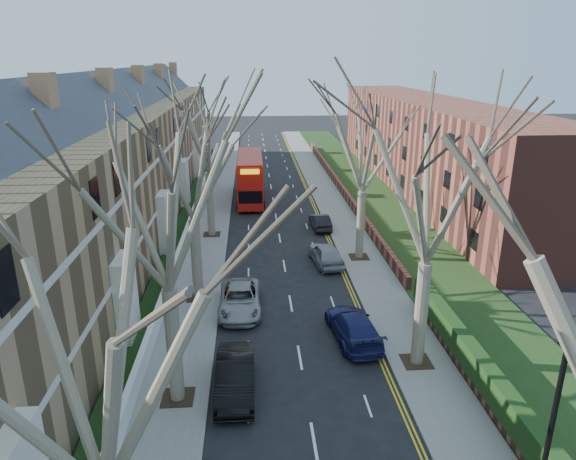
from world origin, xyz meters
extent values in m
cube|color=slate|center=(-6.00, 39.00, 0.06)|extent=(3.00, 102.00, 0.12)
cube|color=slate|center=(6.00, 39.00, 0.06)|extent=(3.00, 102.00, 0.12)
cube|color=#987D4D|center=(-13.80, 31.00, 5.00)|extent=(9.00, 78.00, 10.00)
cube|color=#30323B|center=(-13.80, 31.00, 11.00)|extent=(4.67, 78.00, 4.67)
cube|color=silver|center=(-9.35, 31.00, 3.50)|extent=(0.12, 78.00, 0.35)
cube|color=silver|center=(-9.35, 31.00, 7.00)|extent=(0.12, 78.00, 0.35)
cube|color=brown|center=(17.50, 43.00, 5.00)|extent=(8.00, 54.00, 10.00)
cube|color=brown|center=(7.70, 43.00, 0.57)|extent=(0.35, 54.00, 0.90)
cube|color=#533223|center=(7.70, 2.00, 0.42)|extent=(0.40, 24.00, 0.60)
cube|color=black|center=(7.70, 2.00, 1.32)|extent=(0.70, 24.00, 1.20)
cube|color=white|center=(-7.65, 31.00, 0.62)|extent=(0.30, 78.00, 1.00)
cube|color=#1A3212|center=(10.50, 39.00, 0.15)|extent=(6.00, 102.00, 0.06)
cube|color=black|center=(5.00, -3.50, 8.12)|extent=(0.18, 0.50, 0.22)
cylinder|color=#655D48|center=(-5.70, 6.00, 2.75)|extent=(0.64, 0.64, 5.25)
cube|color=#2D2116|center=(-5.70, 6.00, 0.14)|extent=(1.40, 1.40, 0.05)
cylinder|color=#655D48|center=(-5.70, 16.00, 2.66)|extent=(0.64, 0.64, 5.07)
cube|color=#2D2116|center=(-5.70, 16.00, 0.14)|extent=(1.40, 1.40, 0.05)
cylinder|color=#655D48|center=(-5.70, 28.00, 2.75)|extent=(0.60, 0.60, 5.25)
cube|color=#2D2116|center=(-5.70, 28.00, 0.14)|extent=(1.40, 1.40, 0.05)
cylinder|color=#655D48|center=(5.70, 8.00, 2.75)|extent=(0.64, 0.64, 5.25)
cube|color=#2D2116|center=(5.70, 8.00, 0.14)|extent=(1.40, 1.40, 0.05)
cylinder|color=#655D48|center=(5.70, 22.00, 2.66)|extent=(0.60, 0.60, 5.07)
cube|color=#2D2116|center=(5.70, 22.00, 0.14)|extent=(1.40, 1.40, 0.05)
cube|color=#B1150C|center=(-2.38, 39.28, 1.46)|extent=(2.52, 11.10, 2.22)
cube|color=#B1150C|center=(-2.38, 39.28, 3.58)|extent=(2.52, 10.54, 2.02)
cube|color=black|center=(-2.38, 39.28, 1.91)|extent=(2.54, 10.21, 0.91)
cube|color=black|center=(-2.38, 39.28, 3.68)|extent=(2.54, 9.99, 0.91)
imported|color=black|center=(-3.17, 6.44, 0.80)|extent=(1.71, 4.88, 1.61)
imported|color=gray|center=(-3.08, 14.28, 0.74)|extent=(2.48, 5.32, 1.47)
imported|color=#161A4D|center=(3.01, 10.55, 0.77)|extent=(2.68, 5.48, 1.53)
imported|color=gray|center=(3.03, 21.17, 0.79)|extent=(2.43, 4.84, 1.58)
imported|color=black|center=(3.70, 29.21, 0.66)|extent=(1.66, 4.10, 1.32)
camera|label=1|loc=(-2.22, -13.39, 14.44)|focal=32.00mm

